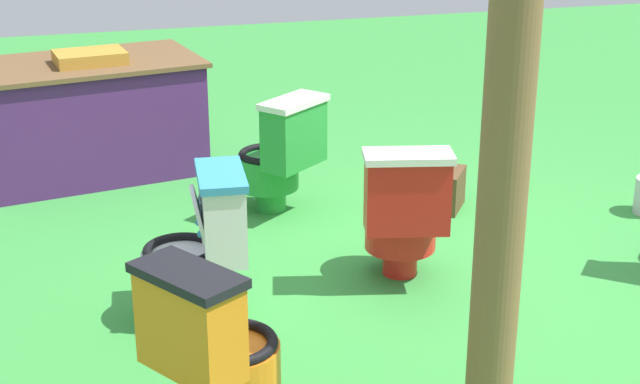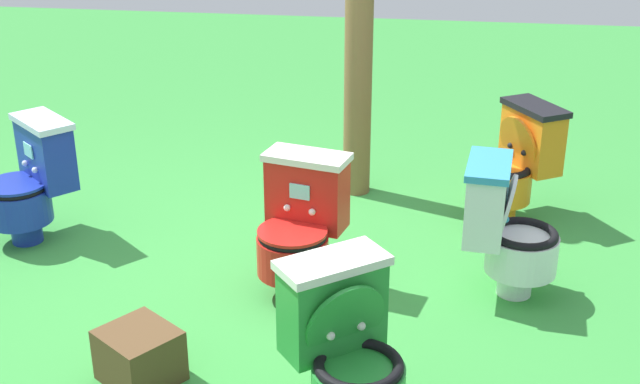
# 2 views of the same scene
# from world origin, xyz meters

# --- Properties ---
(ground) EXTENTS (14.00, 14.00, 0.00)m
(ground) POSITION_xyz_m (0.00, 0.00, 0.00)
(ground) COLOR green
(toilet_red) EXTENTS (0.50, 0.57, 0.73)m
(toilet_red) POSITION_xyz_m (-0.29, -0.07, 0.37)
(toilet_red) COLOR red
(toilet_red) RESTS_ON ground
(toilet_green) EXTENTS (0.62, 0.64, 0.73)m
(toilet_green) POSITION_xyz_m (-0.67, 1.01, 0.37)
(toilet_green) COLOR green
(toilet_green) RESTS_ON ground
(toilet_orange) EXTENTS (0.63, 0.60, 0.73)m
(toilet_orange) POSITION_xyz_m (-1.46, -1.15, 0.37)
(toilet_orange) COLOR orange
(toilet_orange) RESTS_ON ground
(toilet_white) EXTENTS (0.53, 0.45, 0.73)m
(toilet_white) POSITION_xyz_m (-1.35, -0.19, 0.37)
(toilet_white) COLOR white
(toilet_white) RESTS_ON ground
(vendor_table) EXTENTS (1.59, 1.10, 0.85)m
(vendor_table) POSITION_xyz_m (-1.72, 2.07, 0.39)
(vendor_table) COLOR #4C2360
(vendor_table) RESTS_ON ground
(wooden_post) EXTENTS (0.18, 0.18, 2.29)m
(wooden_post) POSITION_xyz_m (-0.45, -1.42, 1.14)
(wooden_post) COLOR brown
(wooden_post) RESTS_ON ground
(small_crate) EXTENTS (0.43, 0.42, 0.25)m
(small_crate) POSITION_xyz_m (0.27, 0.83, 0.12)
(small_crate) COLOR brown
(small_crate) RESTS_ON ground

